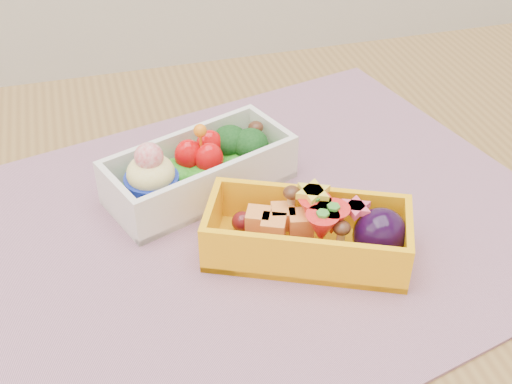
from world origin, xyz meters
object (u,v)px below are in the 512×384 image
object	(u,v)px
table	(298,312)
bento_yellow	(312,232)
bento_white	(199,169)
placemat	(250,227)

from	to	relation	value
table	bento_yellow	xyz separation A→B (m)	(0.00, -0.02, 0.13)
table	bento_yellow	bearing A→B (deg)	-89.61
table	bento_yellow	size ratio (longest dim) A/B	6.00
table	bento_yellow	world-z (taller)	bento_yellow
bento_white	bento_yellow	xyz separation A→B (m)	(0.08, -0.12, -0.00)
placemat	table	bearing A→B (deg)	-35.91
bento_white	placemat	bearing A→B (deg)	-84.68
placemat	bento_white	xyz separation A→B (m)	(-0.03, 0.07, 0.03)
table	bento_white	size ratio (longest dim) A/B	5.77
table	bento_white	xyz separation A→B (m)	(-0.08, 0.10, 0.13)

